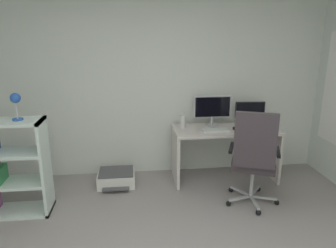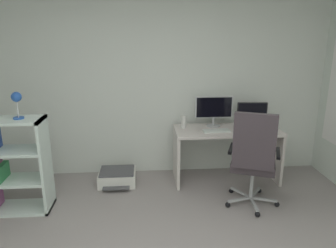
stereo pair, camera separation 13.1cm
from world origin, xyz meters
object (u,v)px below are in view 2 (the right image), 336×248
(office_chair, at_px, (254,157))
(bookshelf, at_px, (4,166))
(desk_lamp, at_px, (17,100))
(keyboard, at_px, (216,131))
(computer_mouse, at_px, (238,130))
(desk, at_px, (226,143))
(monitor_secondary, at_px, (252,112))
(printer, at_px, (117,177))
(desktop_speaker, at_px, (184,122))
(monitor_main, at_px, (214,108))

(office_chair, height_order, bookshelf, office_chair)
(bookshelf, bearing_deg, desk_lamp, 0.07)
(keyboard, distance_m, computer_mouse, 0.28)
(desk_lamp, bearing_deg, keyboard, 12.21)
(desk, bearing_deg, bookshelf, -167.38)
(computer_mouse, distance_m, office_chair, 0.66)
(monitor_secondary, bearing_deg, printer, -174.98)
(office_chair, bearing_deg, desktop_speaker, 128.47)
(monitor_main, xyz_separation_m, printer, (-1.30, -0.16, -0.88))
(desk_lamp, height_order, printer, desk_lamp)
(computer_mouse, xyz_separation_m, bookshelf, (-2.74, -0.48, -0.21))
(bookshelf, bearing_deg, keyboard, 11.13)
(monitor_main, height_order, monitor_secondary, monitor_main)
(monitor_secondary, relative_size, computer_mouse, 4.01)
(desk, height_order, computer_mouse, computer_mouse)
(desktop_speaker, height_order, printer, desktop_speaker)
(computer_mouse, relative_size, printer, 0.21)
(desk, bearing_deg, keyboard, -147.94)
(monitor_main, height_order, office_chair, office_chair)
(keyboard, height_order, bookshelf, bookshelf)
(printer, bearing_deg, keyboard, -3.61)
(monitor_secondary, xyz_separation_m, desk_lamp, (-2.77, -0.73, 0.36))
(computer_mouse, xyz_separation_m, desk_lamp, (-2.52, -0.48, 0.53))
(monitor_secondary, height_order, desk_lamp, desk_lamp)
(office_chair, bearing_deg, keyboard, 112.64)
(monitor_secondary, xyz_separation_m, printer, (-1.83, -0.16, -0.82))
(printer, bearing_deg, desk_lamp, -149.03)
(keyboard, bearing_deg, desk, 29.03)
(bookshelf, xyz_separation_m, printer, (1.17, 0.57, -0.44))
(bookshelf, bearing_deg, desk, 12.62)
(bookshelf, bearing_deg, office_chair, -3.50)
(desk, distance_m, monitor_secondary, 0.55)
(monitor_main, bearing_deg, desk, -41.24)
(desktop_speaker, xyz_separation_m, bookshelf, (-2.06, -0.68, -0.27))
(computer_mouse, relative_size, office_chair, 0.09)
(monitor_secondary, xyz_separation_m, desktop_speaker, (-0.94, -0.05, -0.10))
(computer_mouse, distance_m, desktop_speaker, 0.71)
(desk, distance_m, monitor_main, 0.49)
(monitor_secondary, bearing_deg, desk, -159.48)
(monitor_main, bearing_deg, desk_lamp, -162.08)
(desk, distance_m, desktop_speaker, 0.64)
(desk, relative_size, desktop_speaker, 8.08)
(monitor_secondary, height_order, keyboard, monitor_secondary)
(office_chair, relative_size, printer, 2.40)
(desk_lamp, xyz_separation_m, printer, (0.94, 0.57, -1.17))
(computer_mouse, bearing_deg, desktop_speaker, 147.70)
(monitor_main, bearing_deg, computer_mouse, -41.53)
(desk, bearing_deg, monitor_secondary, 20.52)
(keyboard, relative_size, computer_mouse, 3.40)
(monitor_secondary, xyz_separation_m, keyboard, (-0.54, -0.24, -0.18))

